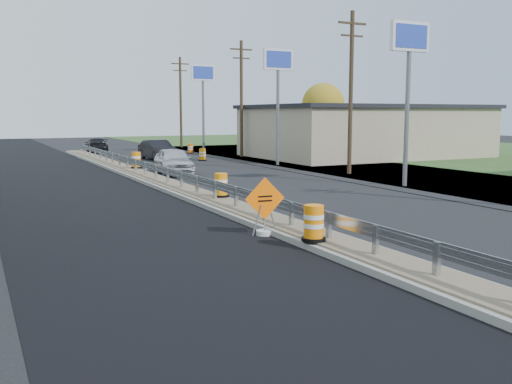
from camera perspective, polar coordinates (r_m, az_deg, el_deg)
name	(u,v)px	position (r m, az deg, el deg)	size (l,w,h in m)	color
ground	(236,212)	(20.78, -2.00, -2.03)	(140.00, 140.00, 0.00)	black
milled_overlay	(68,187)	(29.13, -18.28, 0.44)	(7.20, 120.00, 0.01)	black
median	(168,185)	(28.16, -8.80, 0.72)	(1.60, 55.00, 0.23)	gray
guardrail	(161,170)	(29.04, -9.43, 2.14)	(0.10, 46.15, 0.72)	silver
retail_building_near	(365,131)	(48.62, 10.83, 6.05)	(18.50, 12.50, 4.27)	tan
pylon_sign_south	(409,52)	(28.94, 15.07, 13.36)	(2.20, 0.30, 7.90)	slate
pylon_sign_mid	(278,70)	(39.60, 2.22, 12.06)	(2.20, 0.30, 7.90)	slate
pylon_sign_north	(203,81)	(52.28, -5.34, 11.01)	(2.20, 0.30, 7.90)	slate
utility_pole_smid	(351,90)	(34.13, 9.46, 10.05)	(1.90, 0.26, 9.40)	#473523
utility_pole_nmid	(241,97)	(47.10, -1.47, 9.52)	(1.90, 0.26, 9.40)	#473523
utility_pole_north	(181,100)	(61.01, -7.54, 9.07)	(1.90, 0.26, 9.40)	#473523
tree_far_yellow	(323,105)	(62.93, 6.73, 8.68)	(4.62, 4.62, 6.86)	#473523
caution_sign	(265,221)	(16.78, 0.89, -2.88)	(1.25, 0.52, 1.72)	white
barrel_median_near	(314,224)	(15.10, 5.79, -3.17)	(0.65, 0.65, 0.95)	black
barrel_median_mid	(221,186)	(22.97, -3.52, 0.65)	(0.65, 0.65, 0.96)	black
barrel_median_far	(136,160)	(35.80, -11.87, 3.11)	(0.68, 0.68, 0.99)	black
barrel_shoulder_mid	(202,155)	(43.73, -5.38, 3.72)	(0.63, 0.63, 0.92)	black
barrel_shoulder_far	(191,149)	(51.78, -6.57, 4.32)	(0.60, 0.60, 0.88)	black
car_silver	(174,161)	(34.00, -8.23, 3.09)	(1.86, 4.62, 1.58)	silver
car_dark_mid	(158,150)	(44.85, -9.80, 4.16)	(1.62, 4.66, 1.54)	black
car_dark_far	(96,145)	(54.73, -15.67, 4.53)	(1.89, 4.65, 1.35)	black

